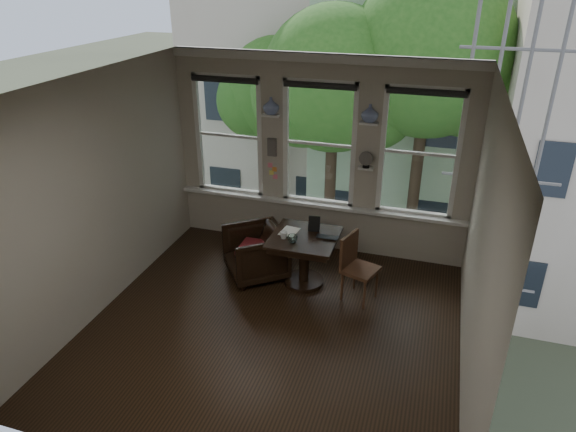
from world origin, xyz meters
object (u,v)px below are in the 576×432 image
(laptop, at_px, (327,239))
(mug, at_px, (284,235))
(table, at_px, (304,260))
(armchair_left, at_px, (256,253))
(side_chair_right, at_px, (360,269))

(laptop, xyz_separation_m, mug, (-0.57, -0.13, 0.04))
(table, relative_size, laptop, 2.96)
(table, height_order, laptop, laptop)
(armchair_left, xyz_separation_m, mug, (0.47, -0.13, 0.43))
(armchair_left, relative_size, side_chair_right, 0.88)
(side_chair_right, bearing_deg, mug, 108.84)
(table, height_order, armchair_left, table)
(table, bearing_deg, laptop, -1.23)
(laptop, height_order, mug, mug)
(armchair_left, relative_size, laptop, 2.67)
(table, bearing_deg, side_chair_right, -10.33)
(armchair_left, bearing_deg, laptop, 52.07)
(laptop, bearing_deg, mug, -166.38)
(armchair_left, height_order, laptop, laptop)
(side_chair_right, xyz_separation_m, laptop, (-0.50, 0.14, 0.30))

